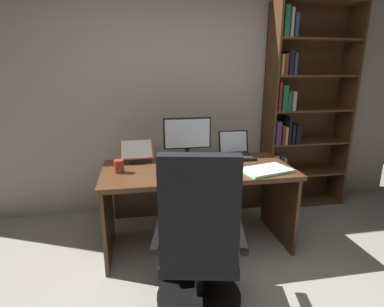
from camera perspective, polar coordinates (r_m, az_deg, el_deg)
The scene contains 13 objects.
wall_back at distance 3.50m, azimuth -3.01°, elevation 10.65°, with size 5.62×0.12×2.60m, color #A89E8E.
desk at distance 2.83m, azimuth 0.73°, elevation -6.12°, with size 1.67×0.78×0.76m.
bookshelf at distance 3.74m, azimuth 19.42°, elevation 7.00°, with size 0.98×0.33×2.30m.
office_chair at distance 2.05m, azimuth 1.34°, elevation -17.33°, with size 0.68×0.60×1.14m.
monitor at distance 2.88m, azimuth -0.89°, elevation 2.74°, with size 0.45×0.16×0.41m.
laptop at distance 3.04m, azimuth 8.30°, elevation 0.31°, with size 0.31×0.30×0.24m.
keyboard at distance 2.53m, azimuth 0.68°, elevation -3.57°, with size 0.42×0.15×0.02m, color black.
computer_mouse at distance 2.49m, azimuth -6.12°, elevation -3.77°, with size 0.06×0.10×0.04m, color black.
reading_stand_with_book at distance 2.94m, azimuth -10.35°, elevation 0.38°, with size 0.31×0.29×0.17m.
open_binder at distance 2.66m, azimuth 13.70°, elevation -3.07°, with size 0.48×0.36×0.02m.
notepad at distance 2.75m, azimuth 5.66°, elevation -2.26°, with size 0.15×0.21×0.01m, color white.
pen at distance 2.75m, azimuth 6.06°, elevation -2.06°, with size 0.01×0.01×0.14m, color maroon.
coffee_mug at distance 2.62m, azimuth -13.56°, elevation -2.35°, with size 0.08×0.08×0.11m, color maroon.
Camera 1 is at (-0.44, -1.33, 1.59)m, focal length 28.38 mm.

